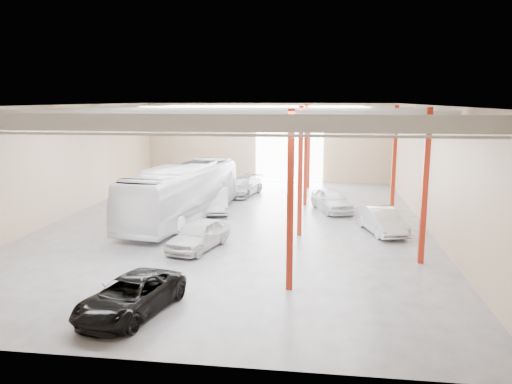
% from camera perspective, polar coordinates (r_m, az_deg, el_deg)
% --- Properties ---
extents(depot_shell, '(22.12, 32.12, 7.06)m').
position_cam_1_polar(depot_shell, '(29.51, -1.81, 5.97)').
color(depot_shell, '#4A4A4F').
rests_on(depot_shell, ground).
extents(coach_bus, '(4.70, 12.51, 3.40)m').
position_cam_1_polar(coach_bus, '(30.86, -8.41, -0.08)').
color(coach_bus, white).
rests_on(coach_bus, ground).
extents(black_sedan, '(3.15, 5.02, 1.29)m').
position_cam_1_polar(black_sedan, '(18.11, -14.15, -11.45)').
color(black_sedan, black).
rests_on(black_sedan, ground).
extents(car_row_a, '(2.81, 4.57, 1.45)m').
position_cam_1_polar(car_row_a, '(24.97, -6.56, -4.86)').
color(car_row_a, silver).
rests_on(car_row_a, ground).
extents(car_row_b, '(2.53, 4.83, 1.51)m').
position_cam_1_polar(car_row_b, '(33.09, -4.66, -0.95)').
color(car_row_b, silver).
rests_on(car_row_b, ground).
extents(car_row_c, '(2.92, 5.09, 1.39)m').
position_cam_1_polar(car_row_c, '(38.60, -1.47, 0.64)').
color(car_row_c, gray).
rests_on(car_row_c, ground).
extents(car_right_near, '(2.69, 4.62, 1.44)m').
position_cam_1_polar(car_right_near, '(28.60, 14.15, -3.14)').
color(car_right_near, '#B6B7BC').
rests_on(car_right_near, ground).
extents(car_right_far, '(3.17, 4.79, 1.51)m').
position_cam_1_polar(car_right_far, '(33.49, 8.63, -0.89)').
color(car_right_far, silver).
rests_on(car_right_far, ground).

